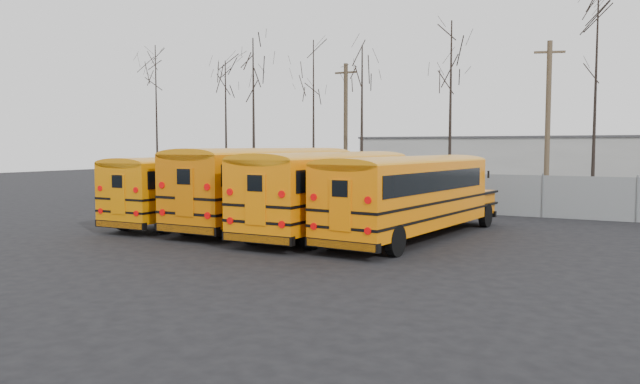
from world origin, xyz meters
The scene contains 16 objects.
ground centered at (0.00, 0.00, 0.00)m, with size 120.00×120.00×0.00m, color black.
fence centered at (0.00, 12.00, 1.00)m, with size 40.00×0.04×2.00m, color gray.
distant_building centered at (2.00, 32.00, 2.00)m, with size 22.00×8.00×4.00m, color #BBBCB6.
bus_a centered at (-4.98, 2.61, 1.75)m, with size 2.55×10.70×2.98m.
bus_b centered at (-1.55, 3.11, 1.97)m, with size 2.97×12.06×3.36m.
bus_c centered at (1.72, 2.34, 1.88)m, with size 2.69×11.51×3.21m.
bus_d centered at (4.97, 2.39, 1.80)m, with size 3.47×11.17×3.08m.
utility_pole_left centered at (-5.22, 17.72, 4.47)m, with size 1.55×0.27×8.71m.
utility_pole_right centered at (7.48, 16.49, 4.61)m, with size 1.55×0.63×8.98m.
tree_0 centered at (-18.39, 14.33, 5.21)m, with size 0.26×0.26×10.42m, color black.
tree_1 centered at (-12.96, 15.14, 4.55)m, with size 0.26×0.26×9.09m, color black.
tree_2 centered at (-10.69, 15.12, 5.20)m, with size 0.26×0.26×10.40m, color black.
tree_3 centered at (-5.94, 14.70, 4.92)m, with size 0.26×0.26×9.83m, color black.
tree_4 centered at (-2.22, 13.71, 4.55)m, with size 0.26×0.26×9.10m, color black.
tree_5 centered at (2.97, 13.66, 4.99)m, with size 0.26×0.26×9.97m, color black.
tree_6 centered at (9.68, 17.75, 6.06)m, with size 0.26×0.26×12.11m, color black.
Camera 1 is at (12.80, -18.90, 3.40)m, focal length 35.00 mm.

